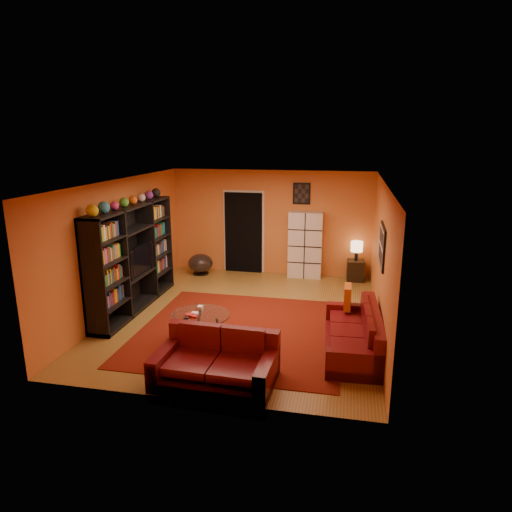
% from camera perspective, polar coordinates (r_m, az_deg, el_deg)
% --- Properties ---
extents(floor, '(6.00, 6.00, 0.00)m').
position_cam_1_polar(floor, '(8.98, -1.46, -7.50)').
color(floor, brown).
rests_on(floor, ground).
extents(ceiling, '(6.00, 6.00, 0.00)m').
position_cam_1_polar(ceiling, '(8.35, -1.58, 9.25)').
color(ceiling, white).
rests_on(ceiling, wall_back).
extents(wall_back, '(6.00, 0.00, 6.00)m').
position_cam_1_polar(wall_back, '(11.44, 1.89, 4.19)').
color(wall_back, '#CC6B2C').
rests_on(wall_back, floor).
extents(wall_front, '(6.00, 0.00, 6.00)m').
position_cam_1_polar(wall_front, '(5.82, -8.26, -6.57)').
color(wall_front, '#CC6B2C').
rests_on(wall_front, floor).
extents(wall_left, '(0.00, 6.00, 6.00)m').
position_cam_1_polar(wall_left, '(9.44, -16.47, 1.30)').
color(wall_left, '#CC6B2C').
rests_on(wall_left, floor).
extents(wall_right, '(0.00, 6.00, 6.00)m').
position_cam_1_polar(wall_right, '(8.38, 15.37, -0.30)').
color(wall_right, '#CC6B2C').
rests_on(wall_right, floor).
extents(rug, '(3.60, 3.60, 0.01)m').
position_cam_1_polar(rug, '(8.33, -1.88, -9.30)').
color(rug, '#501109').
rests_on(rug, floor).
extents(doorway, '(0.95, 0.10, 2.04)m').
position_cam_1_polar(doorway, '(11.60, -1.57, 2.93)').
color(doorway, black).
rests_on(doorway, floor).
extents(wall_art_right, '(0.03, 1.00, 0.70)m').
position_cam_1_polar(wall_art_right, '(8.02, 15.50, 1.23)').
color(wall_art_right, black).
rests_on(wall_art_right, wall_right).
extents(wall_art_back, '(0.42, 0.03, 0.52)m').
position_cam_1_polar(wall_art_back, '(11.21, 5.72, 7.78)').
color(wall_art_back, black).
rests_on(wall_art_back, wall_back).
extents(entertainment_unit, '(0.45, 3.00, 2.10)m').
position_cam_1_polar(entertainment_unit, '(9.40, -15.14, -0.24)').
color(entertainment_unit, black).
rests_on(entertainment_unit, floor).
extents(tv, '(1.02, 0.13, 0.59)m').
position_cam_1_polar(tv, '(9.43, -14.72, -0.39)').
color(tv, black).
rests_on(tv, entertainment_unit).
extents(sofa, '(0.94, 2.10, 0.85)m').
position_cam_1_polar(sofa, '(7.66, 12.56, -9.61)').
color(sofa, '#4D0A0F').
rests_on(sofa, rug).
extents(loveseat, '(1.71, 1.07, 0.85)m').
position_cam_1_polar(loveseat, '(6.71, -4.86, -13.02)').
color(loveseat, '#4D0A0F').
rests_on(loveseat, rug).
extents(throw_pillow, '(0.12, 0.42, 0.42)m').
position_cam_1_polar(throw_pillow, '(8.30, 11.36, -5.05)').
color(throw_pillow, '#CC5A16').
rests_on(throw_pillow, sofa).
extents(coffee_table, '(1.01, 1.01, 0.50)m').
position_cam_1_polar(coffee_table, '(7.77, -6.97, -7.59)').
color(coffee_table, silver).
rests_on(coffee_table, floor).
extents(storage_cabinet, '(0.82, 0.37, 1.63)m').
position_cam_1_polar(storage_cabinet, '(11.24, 6.17, 1.38)').
color(storage_cabinet, silver).
rests_on(storage_cabinet, floor).
extents(bowl_chair, '(0.63, 0.63, 0.51)m').
position_cam_1_polar(bowl_chair, '(11.62, -6.95, -0.94)').
color(bowl_chair, black).
rests_on(bowl_chair, floor).
extents(side_table, '(0.42, 0.42, 0.50)m').
position_cam_1_polar(side_table, '(11.29, 12.32, -1.78)').
color(side_table, black).
rests_on(side_table, floor).
extents(table_lamp, '(0.28, 0.28, 0.47)m').
position_cam_1_polar(table_lamp, '(11.14, 12.48, 1.09)').
color(table_lamp, black).
rests_on(table_lamp, side_table).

